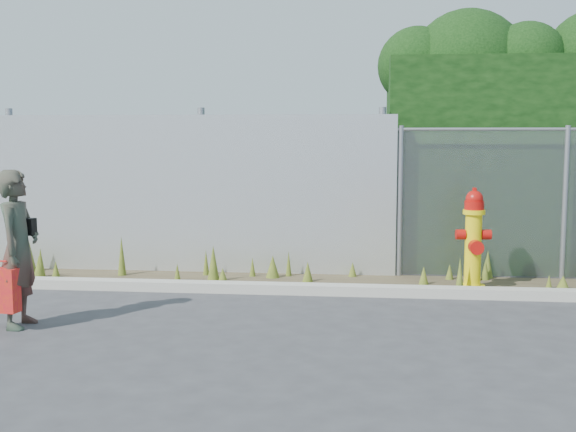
% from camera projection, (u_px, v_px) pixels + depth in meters
% --- Properties ---
extents(ground, '(80.00, 80.00, 0.00)m').
position_uv_depth(ground, '(303.00, 335.00, 6.99)').
color(ground, '#363639').
rests_on(ground, ground).
extents(curb, '(16.00, 0.22, 0.12)m').
position_uv_depth(curb, '(316.00, 289.00, 8.76)').
color(curb, '#A8A597').
rests_on(curb, ground).
extents(weed_strip, '(16.00, 1.33, 0.55)m').
position_uv_depth(weed_strip, '(309.00, 273.00, 9.45)').
color(weed_strip, '#443927').
rests_on(weed_strip, ground).
extents(corrugated_fence, '(8.50, 0.21, 2.30)m').
position_uv_depth(corrugated_fence, '(93.00, 193.00, 10.18)').
color(corrugated_fence, silver).
rests_on(corrugated_fence, ground).
extents(fire_hydrant, '(0.43, 0.38, 1.28)m').
position_uv_depth(fire_hydrant, '(473.00, 241.00, 8.92)').
color(fire_hydrant, yellow).
rests_on(fire_hydrant, ground).
extents(woman, '(0.40, 0.59, 1.59)m').
position_uv_depth(woman, '(19.00, 249.00, 7.22)').
color(woman, '#0E5E43').
rests_on(woman, ground).
extents(black_shoulder_bag, '(0.23, 0.10, 0.17)m').
position_uv_depth(black_shoulder_bag, '(24.00, 227.00, 7.30)').
color(black_shoulder_bag, black).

